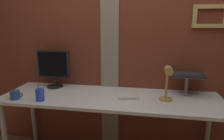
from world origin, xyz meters
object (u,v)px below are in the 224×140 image
(laptop, at_px, (186,69))
(coffee_mug, at_px, (15,95))
(monitor, at_px, (54,66))
(pen_cup, at_px, (40,95))
(desk_lamp, at_px, (168,80))

(laptop, relative_size, coffee_mug, 2.52)
(laptop, bearing_deg, monitor, -177.18)
(pen_cup, bearing_deg, monitor, 97.21)
(laptop, bearing_deg, desk_lamp, -123.89)
(laptop, relative_size, pen_cup, 2.03)
(desk_lamp, bearing_deg, laptop, 56.11)
(pen_cup, xyz_separation_m, coffee_mug, (-0.26, 0.00, -0.02))
(monitor, xyz_separation_m, desk_lamp, (1.23, -0.25, -0.03))
(monitor, relative_size, pen_cup, 2.70)
(monitor, bearing_deg, coffee_mug, -116.25)
(desk_lamp, xyz_separation_m, pen_cup, (-1.17, -0.17, -0.16))
(pen_cup, distance_m, coffee_mug, 0.26)
(monitor, height_order, laptop, monitor)
(monitor, relative_size, coffee_mug, 3.36)
(pen_cup, bearing_deg, coffee_mug, 179.99)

